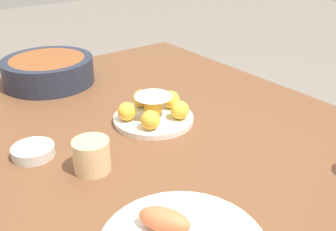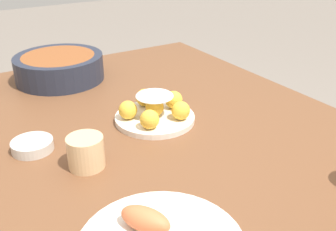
{
  "view_description": "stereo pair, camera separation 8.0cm",
  "coord_description": "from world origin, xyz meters",
  "px_view_note": "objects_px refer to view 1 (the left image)",
  "views": [
    {
      "loc": [
        -0.72,
        0.58,
        1.26
      ],
      "look_at": [
        0.06,
        0.01,
        0.78
      ],
      "focal_mm": 42.0,
      "sensor_mm": 36.0,
      "label": 1
    },
    {
      "loc": [
        -0.76,
        0.51,
        1.26
      ],
      "look_at": [
        0.06,
        0.01,
        0.78
      ],
      "focal_mm": 42.0,
      "sensor_mm": 36.0,
      "label": 2
    }
  ],
  "objects_px": {
    "dining_table": "(183,161)",
    "serving_bowl": "(48,70)",
    "cake_plate": "(154,111)",
    "sauce_bowl": "(33,151)",
    "cup_far": "(91,155)"
  },
  "relations": [
    {
      "from": "serving_bowl",
      "to": "cup_far",
      "type": "distance_m",
      "value": 0.6
    },
    {
      "from": "dining_table",
      "to": "cup_far",
      "type": "bearing_deg",
      "value": 89.39
    },
    {
      "from": "sauce_bowl",
      "to": "serving_bowl",
      "type": "bearing_deg",
      "value": -25.78
    },
    {
      "from": "dining_table",
      "to": "cake_plate",
      "type": "relative_size",
      "value": 6.77
    },
    {
      "from": "sauce_bowl",
      "to": "cup_far",
      "type": "xyz_separation_m",
      "value": [
        -0.14,
        -0.09,
        0.02
      ]
    },
    {
      "from": "dining_table",
      "to": "sauce_bowl",
      "type": "distance_m",
      "value": 0.4
    },
    {
      "from": "dining_table",
      "to": "serving_bowl",
      "type": "relative_size",
      "value": 4.97
    },
    {
      "from": "dining_table",
      "to": "serving_bowl",
      "type": "bearing_deg",
      "value": 13.52
    },
    {
      "from": "cup_far",
      "to": "sauce_bowl",
      "type": "bearing_deg",
      "value": 33.05
    },
    {
      "from": "cake_plate",
      "to": "serving_bowl",
      "type": "height_order",
      "value": "serving_bowl"
    },
    {
      "from": "cake_plate",
      "to": "dining_table",
      "type": "bearing_deg",
      "value": -173.53
    },
    {
      "from": "dining_table",
      "to": "serving_bowl",
      "type": "distance_m",
      "value": 0.62
    },
    {
      "from": "serving_bowl",
      "to": "cup_far",
      "type": "height_order",
      "value": "serving_bowl"
    },
    {
      "from": "cake_plate",
      "to": "sauce_bowl",
      "type": "relative_size",
      "value": 2.22
    },
    {
      "from": "cake_plate",
      "to": "sauce_bowl",
      "type": "xyz_separation_m",
      "value": [
        0.02,
        0.34,
        -0.02
      ]
    }
  ]
}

